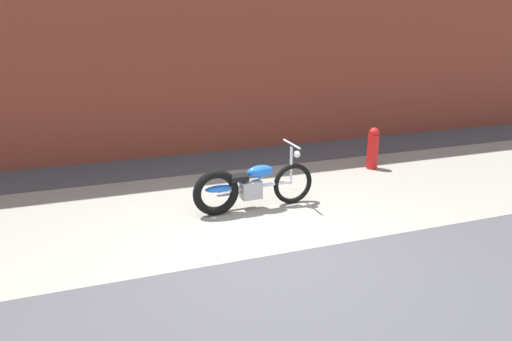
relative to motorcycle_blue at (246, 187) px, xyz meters
The scene contains 5 objects.
ground_plane 1.57m from the motorcycle_blue, 95.11° to the right, with size 80.00×80.00×0.00m, color #47474C.
sidewalk_slab 0.48m from the motorcycle_blue, 119.82° to the left, with size 36.00×3.50×0.01m, color gray.
brick_building_wall 4.66m from the motorcycle_blue, 92.10° to the left, with size 36.00×0.50×6.48m, color brown.
motorcycle_blue is the anchor object (origin of this frame).
fire_hydrant 3.27m from the motorcycle_blue, 21.50° to the left, with size 0.22×0.22×0.84m.
Camera 1 is at (-1.98, -5.01, 2.94)m, focal length 32.92 mm.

